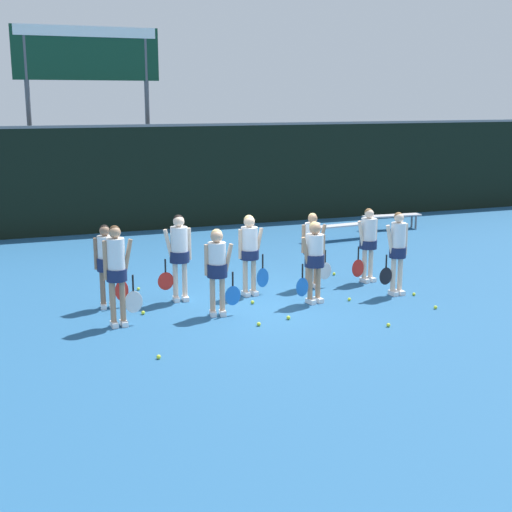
{
  "coord_description": "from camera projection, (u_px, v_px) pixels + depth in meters",
  "views": [
    {
      "loc": [
        -4.84,
        -12.65,
        3.93
      ],
      "look_at": [
        0.02,
        0.08,
        0.9
      ],
      "focal_mm": 50.0,
      "sensor_mm": 36.0,
      "label": 1
    }
  ],
  "objects": [
    {
      "name": "player_6",
      "position": [
        250.0,
        248.0,
        14.32
      ],
      "size": [
        0.65,
        0.38,
        1.65
      ],
      "rotation": [
        0.0,
        0.0,
        0.05
      ],
      "color": "beige",
      "rests_on": "ground_plane"
    },
    {
      "name": "player_4",
      "position": [
        106.0,
        260.0,
        13.47
      ],
      "size": [
        0.61,
        0.35,
        1.61
      ],
      "rotation": [
        0.0,
        0.0,
        -0.12
      ],
      "color": "#8C664C",
      "rests_on": "ground_plane"
    },
    {
      "name": "tennis_ball_3",
      "position": [
        138.0,
        289.0,
        14.88
      ],
      "size": [
        0.06,
        0.06,
        0.06
      ],
      "primitive_type": "sphere",
      "color": "#CCE033",
      "rests_on": "ground_plane"
    },
    {
      "name": "tennis_ball_1",
      "position": [
        388.0,
        325.0,
        12.5
      ],
      "size": [
        0.07,
        0.07,
        0.07
      ],
      "primitive_type": "sphere",
      "color": "#CCE033",
      "rests_on": "ground_plane"
    },
    {
      "name": "tennis_ball_5",
      "position": [
        435.0,
        307.0,
        13.56
      ],
      "size": [
        0.07,
        0.07,
        0.07
      ],
      "primitive_type": "sphere",
      "color": "#CCE033",
      "rests_on": "ground_plane"
    },
    {
      "name": "player_2",
      "position": [
        314.0,
        255.0,
        13.79
      ],
      "size": [
        0.65,
        0.39,
        1.61
      ],
      "rotation": [
        0.0,
        0.0,
        0.15
      ],
      "color": "tan",
      "rests_on": "ground_plane"
    },
    {
      "name": "player_3",
      "position": [
        398.0,
        247.0,
        14.35
      ],
      "size": [
        0.63,
        0.34,
        1.7
      ],
      "rotation": [
        0.0,
        0.0,
        0.02
      ],
      "color": "beige",
      "rests_on": "ground_plane"
    },
    {
      "name": "fence_windscreen",
      "position": [
        156.0,
        177.0,
        21.43
      ],
      "size": [
        60.0,
        0.08,
        3.18
      ],
      "color": "black",
      "rests_on": "ground_plane"
    },
    {
      "name": "tennis_ball_10",
      "position": [
        414.0,
        294.0,
        14.47
      ],
      "size": [
        0.06,
        0.06,
        0.06
      ],
      "primitive_type": "sphere",
      "color": "#CCE033",
      "rests_on": "ground_plane"
    },
    {
      "name": "ground_plane",
      "position": [
        256.0,
        301.0,
        14.07
      ],
      "size": [
        140.0,
        140.0,
        0.0
      ],
      "primitive_type": "plane",
      "color": "#235684"
    },
    {
      "name": "scoreboard",
      "position": [
        88.0,
        70.0,
        21.2
      ],
      "size": [
        4.29,
        0.15,
        6.0
      ],
      "color": "#515156",
      "rests_on": "ground_plane"
    },
    {
      "name": "tennis_ball_9",
      "position": [
        259.0,
        324.0,
        12.55
      ],
      "size": [
        0.07,
        0.07,
        0.07
      ],
      "primitive_type": "sphere",
      "color": "#CCE033",
      "rests_on": "ground_plane"
    },
    {
      "name": "player_0",
      "position": [
        117.0,
        267.0,
        12.34
      ],
      "size": [
        0.66,
        0.36,
        1.8
      ],
      "rotation": [
        0.0,
        0.0,
        0.04
      ],
      "color": "tan",
      "rests_on": "ground_plane"
    },
    {
      "name": "tennis_ball_0",
      "position": [
        143.0,
        313.0,
        13.22
      ],
      "size": [
        0.07,
        0.07,
        0.07
      ],
      "primitive_type": "sphere",
      "color": "#CCE033",
      "rests_on": "ground_plane"
    },
    {
      "name": "tennis_ball_8",
      "position": [
        159.0,
        357.0,
        10.96
      ],
      "size": [
        0.07,
        0.07,
        0.07
      ],
      "primitive_type": "sphere",
      "color": "#CCE033",
      "rests_on": "ground_plane"
    },
    {
      "name": "player_5",
      "position": [
        179.0,
        250.0,
        13.91
      ],
      "size": [
        0.69,
        0.39,
        1.72
      ],
      "rotation": [
        0.0,
        0.0,
        -0.06
      ],
      "color": "beige",
      "rests_on": "ground_plane"
    },
    {
      "name": "player_1",
      "position": [
        217.0,
        265.0,
        12.99
      ],
      "size": [
        0.66,
        0.38,
        1.62
      ],
      "rotation": [
        0.0,
        0.0,
        -0.18
      ],
      "color": "tan",
      "rests_on": "ground_plane"
    },
    {
      "name": "tennis_ball_2",
      "position": [
        334.0,
        274.0,
        16.15
      ],
      "size": [
        0.07,
        0.07,
        0.07
      ],
      "primitive_type": "sphere",
      "color": "#CCE033",
      "rests_on": "ground_plane"
    },
    {
      "name": "bench_far",
      "position": [
        392.0,
        217.0,
        21.7
      ],
      "size": [
        1.87,
        0.48,
        0.45
      ],
      "rotation": [
        0.0,
        0.0,
        -0.06
      ],
      "color": "#B2B2B7",
      "rests_on": "ground_plane"
    },
    {
      "name": "tennis_ball_4",
      "position": [
        252.0,
        302.0,
        13.89
      ],
      "size": [
        0.07,
        0.07,
        0.07
      ],
      "primitive_type": "sphere",
      "color": "#CCE033",
      "rests_on": "ground_plane"
    },
    {
      "name": "bench_courtside",
      "position": [
        340.0,
        227.0,
        20.06
      ],
      "size": [
        2.15,
        0.54,
        0.44
      ],
      "rotation": [
        0.0,
        0.0,
        0.08
      ],
      "color": "#B2B2B7",
      "rests_on": "ground_plane"
    },
    {
      "name": "player_8",
      "position": [
        368.0,
        239.0,
        15.39
      ],
      "size": [
        0.65,
        0.38,
        1.62
      ],
      "rotation": [
        0.0,
        0.0,
        0.19
      ],
      "color": "beige",
      "rests_on": "ground_plane"
    },
    {
      "name": "tennis_ball_6",
      "position": [
        288.0,
        318.0,
        12.92
      ],
      "size": [
        0.07,
        0.07,
        0.07
      ],
      "primitive_type": "sphere",
      "color": "#CCE033",
      "rests_on": "ground_plane"
    },
    {
      "name": "tennis_ball_7",
      "position": [
        349.0,
        299.0,
        14.1
      ],
      "size": [
        0.07,
        0.07,
        0.07
      ],
      "primitive_type": "sphere",
      "color": "#CCE033",
      "rests_on": "ground_plane"
    },
    {
      "name": "player_7",
      "position": [
        313.0,
        244.0,
        14.92
      ],
      "size": [
        0.65,
        0.37,
        1.6
      ],
      "rotation": [
        0.0,
        0.0,
        -0.2
      ],
      "color": "tan",
      "rests_on": "ground_plane"
    }
  ]
}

